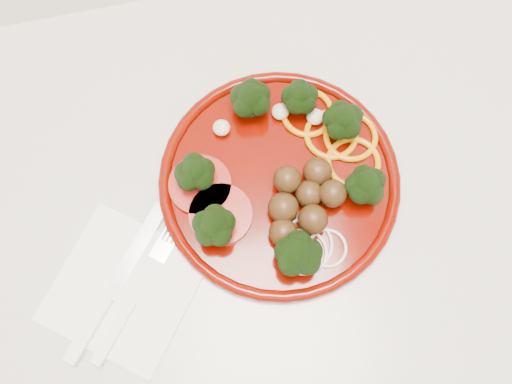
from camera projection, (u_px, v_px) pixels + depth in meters
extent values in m
cube|color=white|center=(136.00, 296.00, 1.09)|extent=(2.40, 0.60, 0.87)
cube|color=#BCB9B2|center=(58.00, 248.00, 0.66)|extent=(2.40, 0.60, 0.03)
cylinder|color=#4F0600|center=(279.00, 182.00, 0.66)|extent=(0.28, 0.28, 0.01)
torus|color=#4F0600|center=(279.00, 181.00, 0.66)|extent=(0.28, 0.28, 0.01)
sphere|color=#432A10|center=(283.00, 232.00, 0.62)|extent=(0.03, 0.03, 0.03)
sphere|color=#432A10|center=(317.00, 172.00, 0.64)|extent=(0.03, 0.03, 0.03)
sphere|color=#432A10|center=(313.00, 219.00, 0.63)|extent=(0.03, 0.03, 0.03)
sphere|color=#432A10|center=(287.00, 181.00, 0.64)|extent=(0.03, 0.03, 0.03)
sphere|color=#432A10|center=(332.00, 195.00, 0.63)|extent=(0.03, 0.03, 0.03)
sphere|color=#432A10|center=(283.00, 208.00, 0.63)|extent=(0.03, 0.03, 0.03)
sphere|color=#432A10|center=(309.00, 194.00, 0.63)|extent=(0.03, 0.03, 0.03)
torus|color=#C77807|center=(331.00, 135.00, 0.67)|extent=(0.06, 0.06, 0.01)
torus|color=#C77807|center=(353.00, 162.00, 0.66)|extent=(0.06, 0.06, 0.01)
torus|color=#C77807|center=(307.00, 113.00, 0.68)|extent=(0.06, 0.06, 0.01)
torus|color=#C77807|center=(351.00, 136.00, 0.67)|extent=(0.06, 0.06, 0.01)
cylinder|color=#720A07|center=(200.00, 185.00, 0.65)|extent=(0.07, 0.07, 0.01)
cylinder|color=#720A07|center=(221.00, 215.00, 0.64)|extent=(0.07, 0.07, 0.01)
torus|color=beige|center=(304.00, 252.00, 0.63)|extent=(0.05, 0.05, 0.00)
torus|color=beige|center=(327.00, 248.00, 0.63)|extent=(0.04, 0.04, 0.00)
torus|color=beige|center=(306.00, 244.00, 0.63)|extent=(0.06, 0.06, 0.00)
ellipsoid|color=#C6B793|center=(280.00, 112.00, 0.67)|extent=(0.02, 0.02, 0.01)
ellipsoid|color=#C6B793|center=(221.00, 128.00, 0.67)|extent=(0.02, 0.02, 0.01)
ellipsoid|color=#C6B793|center=(315.00, 117.00, 0.67)|extent=(0.02, 0.02, 0.01)
cube|color=white|center=(124.00, 288.00, 0.63)|extent=(0.21, 0.21, 0.00)
cube|color=silver|center=(139.00, 244.00, 0.64)|extent=(0.08, 0.09, 0.00)
cube|color=white|center=(89.00, 329.00, 0.61)|extent=(0.06, 0.07, 0.01)
cube|color=white|center=(114.00, 333.00, 0.61)|extent=(0.06, 0.06, 0.01)
cube|color=silver|center=(161.00, 251.00, 0.64)|extent=(0.03, 0.03, 0.00)
cube|color=silver|center=(178.00, 237.00, 0.64)|extent=(0.02, 0.02, 0.00)
cube|color=silver|center=(173.00, 235.00, 0.64)|extent=(0.02, 0.02, 0.00)
cube|color=silver|center=(169.00, 232.00, 0.65)|extent=(0.02, 0.02, 0.00)
cube|color=silver|center=(165.00, 230.00, 0.65)|extent=(0.02, 0.02, 0.00)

